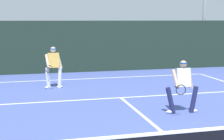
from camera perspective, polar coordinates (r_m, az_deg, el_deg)
court_line_baseline_far at (r=15.98m, az=-2.47°, el=-1.39°), size 10.61×0.10×0.01m
court_line_service at (r=12.07m, az=1.47°, el=-4.63°), size 8.65×0.10×0.01m
court_line_centre at (r=9.06m, az=7.12°, el=-9.17°), size 0.10×6.40×0.01m
player_near at (r=10.18m, az=11.70°, el=-2.37°), size 1.01×0.85×1.56m
player_far at (r=13.78m, az=-9.76°, el=0.75°), size 0.75×0.88×1.66m
back_fence_windscreen at (r=17.87m, az=-3.87°, el=3.95°), size 22.27×0.12×2.67m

